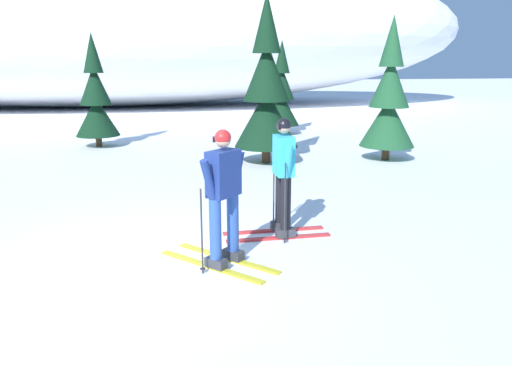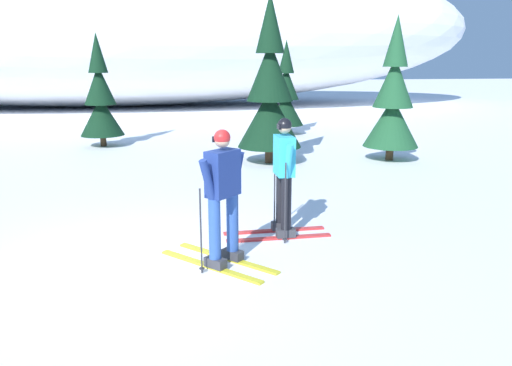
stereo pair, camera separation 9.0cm
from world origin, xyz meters
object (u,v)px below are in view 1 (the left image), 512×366
Objects in this scene: pine_tree_far_left at (96,100)px; pine_tree_center_right at (281,96)px; skier_navy_jacket at (223,196)px; skier_cyan_jacket at (283,175)px; pine_tree_center_left at (266,94)px; pine_tree_far_right at (389,101)px.

pine_tree_far_left reaches higher than pine_tree_center_right.
pine_tree_center_right is (6.05, 1.65, -0.05)m from pine_tree_far_left.
skier_cyan_jacket is at bearing 45.53° from skier_navy_jacket.
pine_tree_center_left is at bearing -35.28° from pine_tree_far_left.
pine_tree_center_left is at bearing -106.54° from pine_tree_center_right.
skier_cyan_jacket is 10.54m from pine_tree_center_right.
skier_cyan_jacket is 9.47m from pine_tree_far_left.
skier_cyan_jacket is at bearing -102.13° from pine_tree_center_right.
pine_tree_far_right is at bearing 51.72° from skier_navy_jacket.
pine_tree_center_left reaches higher than skier_navy_jacket.
pine_tree_far_left is at bearing 113.92° from skier_cyan_jacket.
pine_tree_far_left is 0.81× the size of pine_tree_center_left.
pine_tree_far_right is at bearing -23.50° from pine_tree_far_left.
pine_tree_far_right is (3.95, 5.26, 0.61)m from skier_cyan_jacket.
skier_cyan_jacket is 0.52× the size of pine_tree_far_left.
pine_tree_center_left is at bearing 177.52° from pine_tree_far_right.
pine_tree_far_right is at bearing -2.48° from pine_tree_center_left.
skier_cyan_jacket is at bearing -66.08° from pine_tree_far_left.
pine_tree_far_left is 6.27m from pine_tree_center_right.
pine_tree_center_left is (4.59, -3.25, 0.34)m from pine_tree_far_left.
skier_navy_jacket is 11.74m from pine_tree_center_right.
pine_tree_center_left reaches higher than skier_cyan_jacket.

